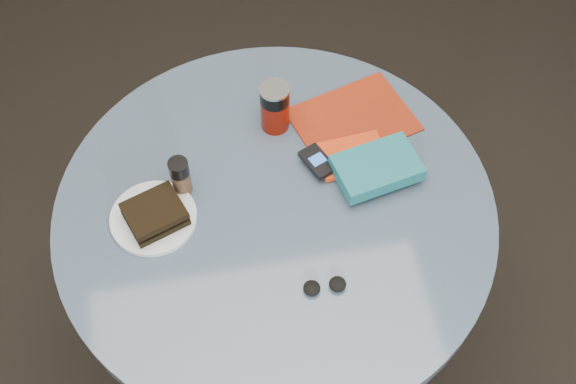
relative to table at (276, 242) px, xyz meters
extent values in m
plane|color=black|center=(0.00, 0.00, -0.59)|extent=(4.00, 4.00, 0.00)
cylinder|color=black|center=(0.00, 0.00, -0.57)|extent=(0.48, 0.48, 0.03)
cylinder|color=black|center=(0.00, 0.00, -0.22)|extent=(0.11, 0.11, 0.68)
cylinder|color=#354357|center=(0.00, 0.00, 0.14)|extent=(1.00, 1.00, 0.04)
cylinder|color=silver|center=(-0.27, 0.01, 0.17)|extent=(0.23, 0.23, 0.01)
cube|color=black|center=(-0.27, 0.01, 0.18)|extent=(0.15, 0.14, 0.02)
cube|color=#2D2411|center=(-0.27, 0.01, 0.20)|extent=(0.13, 0.12, 0.01)
cube|color=black|center=(-0.27, 0.01, 0.21)|extent=(0.15, 0.14, 0.02)
cylinder|color=#661005|center=(0.04, 0.23, 0.21)|extent=(0.09, 0.09, 0.09)
cylinder|color=black|center=(0.04, 0.23, 0.27)|extent=(0.09, 0.09, 0.04)
cylinder|color=silver|center=(0.04, 0.23, 0.29)|extent=(0.09, 0.09, 0.01)
cylinder|color=#402B1B|center=(-0.20, 0.08, 0.20)|extent=(0.05, 0.05, 0.07)
cylinder|color=black|center=(-0.20, 0.08, 0.25)|extent=(0.05, 0.05, 0.04)
cube|color=maroon|center=(0.23, 0.21, 0.17)|extent=(0.33, 0.28, 0.00)
cube|color=red|center=(0.20, 0.10, 0.17)|extent=(0.17, 0.12, 0.01)
cube|color=#14565F|center=(0.24, 0.04, 0.20)|extent=(0.21, 0.16, 0.04)
cube|color=black|center=(0.11, 0.09, 0.19)|extent=(0.08, 0.10, 0.01)
cube|color=blue|center=(0.11, 0.09, 0.20)|extent=(0.04, 0.04, 0.00)
ellipsoid|color=black|center=(0.04, -0.22, 0.17)|extent=(0.04, 0.04, 0.02)
ellipsoid|color=black|center=(0.10, -0.22, 0.17)|extent=(0.04, 0.04, 0.02)
camera|label=1|loc=(-0.13, -0.87, 1.54)|focal=45.00mm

